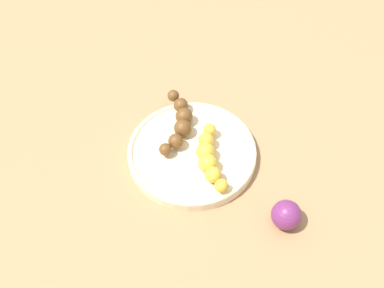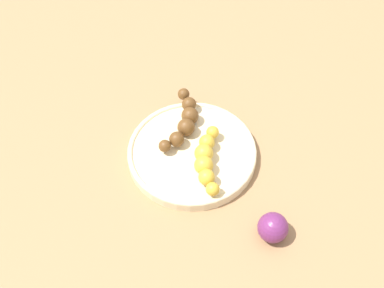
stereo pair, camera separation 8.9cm
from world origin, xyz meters
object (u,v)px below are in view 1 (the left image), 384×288
object	(u,v)px
banana_overripe	(179,122)
plum_purple	(286,215)
fruit_bowl	(192,152)
banana_spotted	(209,157)

from	to	relation	value
banana_overripe	plum_purple	world-z (taller)	banana_overripe
fruit_bowl	banana_overripe	world-z (taller)	banana_overripe
fruit_bowl	plum_purple	distance (m)	0.21
banana_overripe	banana_spotted	bearing A→B (deg)	-52.03
fruit_bowl	banana_overripe	distance (m)	0.06
banana_spotted	plum_purple	bearing A→B (deg)	130.74
banana_spotted	plum_purple	xyz separation A→B (m)	(0.15, -0.08, -0.01)
fruit_bowl	banana_spotted	distance (m)	0.05
banana_overripe	plum_purple	xyz separation A→B (m)	(0.23, -0.14, -0.01)
banana_spotted	plum_purple	world-z (taller)	banana_spotted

